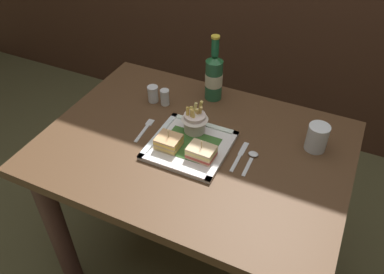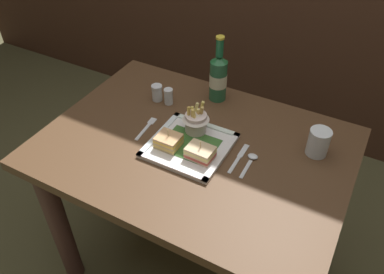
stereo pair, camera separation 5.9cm
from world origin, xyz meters
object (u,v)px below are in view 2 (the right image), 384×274
Objects in this scene: sandwich_half_left at (169,141)px; knife at (239,157)px; fork at (147,127)px; salt_shaker at (157,94)px; pepper_shaker at (169,97)px; water_glass at (318,144)px; fries_cup at (196,120)px; square_plate at (190,145)px; spoon at (251,160)px; dining_table at (194,174)px; sandwich_half_right at (200,153)px; beer_bottle at (218,77)px.

sandwich_half_left is 0.25m from knife.
sandwich_half_left is at bearing -23.87° from fork.
salt_shaker and pepper_shaker have the same top height.
fork is at bearing -164.68° from water_glass.
sandwich_half_left is 1.22× the size of pepper_shaker.
fries_cup is at bearing 18.72° from fork.
square_plate is 0.28m from pepper_shaker.
knife is at bearing 2.36° from fork.
sandwich_half_left is 0.29m from spoon.
fries_cup is at bearing 170.27° from spoon.
pepper_shaker is at bearing 0.00° from salt_shaker.
salt_shaker reaches higher than dining_table.
sandwich_half_left is 1.21× the size of salt_shaker.
sandwich_half_right is (0.05, -0.06, 0.18)m from dining_table.
fork is at bearing -177.64° from knife.
sandwich_half_left is 0.15m from fork.
sandwich_half_right is at bearing -41.25° from pepper_shaker.
salt_shaker is at bearing 146.78° from dining_table.
pepper_shaker is at bearing 136.46° from square_plate.
fork is (-0.15, -0.30, -0.10)m from beer_bottle.
fries_cup is 0.43m from water_glass.
spoon is (0.28, 0.08, -0.03)m from sandwich_half_left.
pepper_shaker is (-0.14, 0.23, -0.00)m from sandwich_half_left.
sandwich_half_left is 0.58× the size of fork.
beer_bottle is at bearing 97.99° from square_plate.
sandwich_half_right reaches higher than dining_table.
dining_table is 11.01× the size of water_glass.
water_glass is at bearing 37.99° from spoon.
beer_bottle is (-0.05, 0.30, 0.25)m from dining_table.
dining_table is at bearing -174.95° from knife.
knife is (0.37, 0.02, 0.00)m from fork.
beer_bottle is at bearing 127.79° from knife.
water_glass is at bearing 13.84° from fries_cup.
fries_cup is 0.24m from beer_bottle.
sandwich_half_right is 0.34× the size of beer_bottle.
dining_table is at bearing 65.99° from square_plate.
square_plate is 3.32× the size of sandwich_half_left.
sandwich_half_left is (-0.07, -0.06, 0.18)m from dining_table.
beer_bottle is at bearing 100.04° from dining_table.
sandwich_half_right is at bearing -153.36° from spoon.
dining_table is 11.58× the size of sandwich_half_right.
salt_shaker is (-0.26, 0.17, 0.18)m from dining_table.
square_plate is 1.93× the size of fork.
knife is at bearing -22.72° from pepper_shaker.
salt_shaker is (-0.65, 0.01, -0.01)m from water_glass.
spoon is (0.04, 0.00, 0.00)m from knife.
sandwich_half_left is 0.36m from beer_bottle.
fries_cup is at bearing 102.29° from square_plate.
water_glass is (0.40, 0.18, 0.04)m from square_plate.
sandwich_half_right reaches higher than knife.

